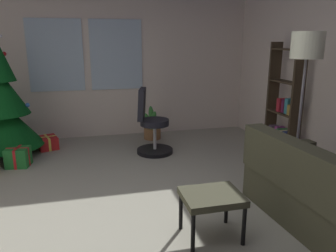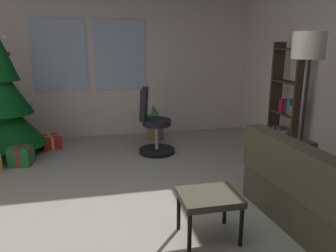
{
  "view_description": "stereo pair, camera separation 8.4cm",
  "coord_description": "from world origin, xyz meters",
  "px_view_note": "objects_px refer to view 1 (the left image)",
  "views": [
    {
      "loc": [
        -0.37,
        -2.74,
        1.7
      ],
      "look_at": [
        0.47,
        0.69,
        0.77
      ],
      "focal_mm": 34.74,
      "sensor_mm": 36.0,
      "label": 1
    },
    {
      "loc": [
        -0.29,
        -2.76,
        1.7
      ],
      "look_at": [
        0.47,
        0.69,
        0.77
      ],
      "focal_mm": 34.74,
      "sensor_mm": 36.0,
      "label": 2
    }
  ],
  "objects_px": {
    "gift_box_red": "(47,143)",
    "office_chair": "(151,128)",
    "footstool": "(212,199)",
    "bookshelf": "(284,110)",
    "holiday_tree": "(3,108)",
    "floor_lamp": "(306,59)",
    "potted_plant": "(152,128)",
    "gift_box_green": "(18,157)"
  },
  "relations": [
    {
      "from": "gift_box_green",
      "to": "bookshelf",
      "type": "distance_m",
      "value": 3.8
    },
    {
      "from": "footstool",
      "to": "bookshelf",
      "type": "xyz_separation_m",
      "value": [
        1.71,
        1.63,
        0.38
      ]
    },
    {
      "from": "gift_box_red",
      "to": "potted_plant",
      "type": "xyz_separation_m",
      "value": [
        1.75,
        0.13,
        0.1
      ]
    },
    {
      "from": "office_chair",
      "to": "bookshelf",
      "type": "xyz_separation_m",
      "value": [
        1.8,
        -0.71,
        0.34
      ]
    },
    {
      "from": "gift_box_red",
      "to": "gift_box_green",
      "type": "xyz_separation_m",
      "value": [
        -0.31,
        -0.71,
        0.03
      ]
    },
    {
      "from": "bookshelf",
      "to": "potted_plant",
      "type": "bearing_deg",
      "value": 139.09
    },
    {
      "from": "gift_box_green",
      "to": "floor_lamp",
      "type": "height_order",
      "value": "floor_lamp"
    },
    {
      "from": "floor_lamp",
      "to": "potted_plant",
      "type": "xyz_separation_m",
      "value": [
        -1.23,
        2.39,
        -1.32
      ]
    },
    {
      "from": "footstool",
      "to": "floor_lamp",
      "type": "distance_m",
      "value": 1.86
    },
    {
      "from": "gift_box_red",
      "to": "bookshelf",
      "type": "distance_m",
      "value": 3.7
    },
    {
      "from": "floor_lamp",
      "to": "holiday_tree",
      "type": "bearing_deg",
      "value": 149.88
    },
    {
      "from": "holiday_tree",
      "to": "office_chair",
      "type": "xyz_separation_m",
      "value": [
        2.14,
        -0.37,
        -0.35
      ]
    },
    {
      "from": "gift_box_green",
      "to": "potted_plant",
      "type": "height_order",
      "value": "potted_plant"
    },
    {
      "from": "holiday_tree",
      "to": "floor_lamp",
      "type": "height_order",
      "value": "holiday_tree"
    },
    {
      "from": "gift_box_red",
      "to": "potted_plant",
      "type": "distance_m",
      "value": 1.75
    },
    {
      "from": "bookshelf",
      "to": "potted_plant",
      "type": "height_order",
      "value": "bookshelf"
    },
    {
      "from": "floor_lamp",
      "to": "potted_plant",
      "type": "relative_size",
      "value": 2.94
    },
    {
      "from": "gift_box_red",
      "to": "office_chair",
      "type": "height_order",
      "value": "office_chair"
    },
    {
      "from": "floor_lamp",
      "to": "bookshelf",
      "type": "bearing_deg",
      "value": 65.96
    },
    {
      "from": "gift_box_red",
      "to": "floor_lamp",
      "type": "distance_m",
      "value": 4.0
    },
    {
      "from": "holiday_tree",
      "to": "bookshelf",
      "type": "xyz_separation_m",
      "value": [
        3.94,
        -1.09,
        -0.01
      ]
    },
    {
      "from": "gift_box_red",
      "to": "gift_box_green",
      "type": "bearing_deg",
      "value": -113.21
    },
    {
      "from": "gift_box_green",
      "to": "footstool",
      "type": "bearing_deg",
      "value": -48.07
    },
    {
      "from": "holiday_tree",
      "to": "office_chair",
      "type": "relative_size",
      "value": 2.19
    },
    {
      "from": "footstool",
      "to": "potted_plant",
      "type": "xyz_separation_m",
      "value": [
        0.06,
        3.06,
        -0.17
      ]
    },
    {
      "from": "holiday_tree",
      "to": "potted_plant",
      "type": "bearing_deg",
      "value": 8.67
    },
    {
      "from": "bookshelf",
      "to": "potted_plant",
      "type": "xyz_separation_m",
      "value": [
        -1.65,
        1.43,
        -0.55
      ]
    },
    {
      "from": "gift_box_green",
      "to": "bookshelf",
      "type": "height_order",
      "value": "bookshelf"
    },
    {
      "from": "holiday_tree",
      "to": "floor_lamp",
      "type": "relative_size",
      "value": 1.24
    },
    {
      "from": "footstool",
      "to": "bookshelf",
      "type": "height_order",
      "value": "bookshelf"
    },
    {
      "from": "holiday_tree",
      "to": "potted_plant",
      "type": "distance_m",
      "value": 2.37
    },
    {
      "from": "footstool",
      "to": "bookshelf",
      "type": "distance_m",
      "value": 2.39
    },
    {
      "from": "holiday_tree",
      "to": "office_chair",
      "type": "height_order",
      "value": "holiday_tree"
    },
    {
      "from": "footstool",
      "to": "office_chair",
      "type": "xyz_separation_m",
      "value": [
        -0.09,
        2.34,
        0.04
      ]
    },
    {
      "from": "footstool",
      "to": "potted_plant",
      "type": "relative_size",
      "value": 0.84
    },
    {
      "from": "holiday_tree",
      "to": "gift_box_red",
      "type": "xyz_separation_m",
      "value": [
        0.54,
        0.22,
        -0.65
      ]
    },
    {
      "from": "floor_lamp",
      "to": "potted_plant",
      "type": "height_order",
      "value": "floor_lamp"
    },
    {
      "from": "potted_plant",
      "to": "holiday_tree",
      "type": "bearing_deg",
      "value": -171.33
    },
    {
      "from": "footstool",
      "to": "holiday_tree",
      "type": "height_order",
      "value": "holiday_tree"
    },
    {
      "from": "footstool",
      "to": "office_chair",
      "type": "distance_m",
      "value": 2.34
    },
    {
      "from": "gift_box_green",
      "to": "holiday_tree",
      "type": "bearing_deg",
      "value": 114.94
    },
    {
      "from": "holiday_tree",
      "to": "gift_box_red",
      "type": "height_order",
      "value": "holiday_tree"
    }
  ]
}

